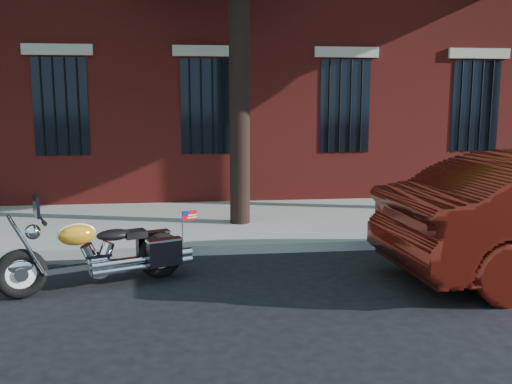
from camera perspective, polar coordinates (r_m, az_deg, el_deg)
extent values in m
plane|color=black|center=(7.58, -3.40, -8.97)|extent=(120.00, 120.00, 0.00)
cube|color=gray|center=(8.88, -3.94, -5.71)|extent=(40.00, 0.16, 0.15)
cube|color=gray|center=(10.70, -4.45, -3.09)|extent=(40.00, 3.60, 0.15)
cube|color=black|center=(12.30, -4.93, 8.51)|extent=(1.10, 0.14, 2.00)
cube|color=#B2A893|center=(12.30, -5.01, 13.87)|extent=(1.40, 0.20, 0.22)
cylinder|color=black|center=(12.22, -4.92, 8.50)|extent=(0.04, 0.04, 2.00)
cylinder|color=black|center=(10.12, -1.66, 10.05)|extent=(0.36, 0.36, 5.00)
torus|color=black|center=(7.42, -22.46, -7.57)|extent=(0.62, 0.35, 0.61)
torus|color=black|center=(7.76, -9.50, -6.24)|extent=(0.62, 0.35, 0.61)
cylinder|color=white|center=(7.42, -22.46, -7.57)|extent=(0.45, 0.22, 0.46)
cylinder|color=white|center=(7.76, -9.50, -6.24)|extent=(0.45, 0.22, 0.46)
ellipsoid|color=white|center=(7.39, -22.50, -6.89)|extent=(0.34, 0.23, 0.18)
ellipsoid|color=orange|center=(7.73, -9.52, -5.45)|extent=(0.35, 0.24, 0.18)
cube|color=white|center=(7.55, -15.82, -7.07)|extent=(1.31, 0.59, 0.07)
cylinder|color=white|center=(7.56, -15.47, -7.17)|extent=(0.33, 0.26, 0.29)
cylinder|color=white|center=(7.51, -11.75, -7.06)|extent=(1.10, 0.49, 0.08)
ellipsoid|color=orange|center=(7.40, -17.49, -4.09)|extent=(0.52, 0.41, 0.26)
ellipsoid|color=black|center=(7.51, -14.03, -4.18)|extent=(0.51, 0.41, 0.14)
cube|color=black|center=(7.94, -10.26, -5.14)|extent=(0.46, 0.30, 0.35)
cube|color=black|center=(7.51, -9.13, -5.97)|extent=(0.46, 0.30, 0.35)
cylinder|color=white|center=(7.29, -20.78, -2.41)|extent=(0.29, 0.68, 0.03)
sphere|color=white|center=(7.31, -21.41, -3.74)|extent=(0.24, 0.24, 0.18)
cube|color=black|center=(7.26, -21.13, -1.30)|extent=(0.17, 0.35, 0.26)
cube|color=red|center=(7.48, -6.67, -2.35)|extent=(0.19, 0.09, 0.13)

